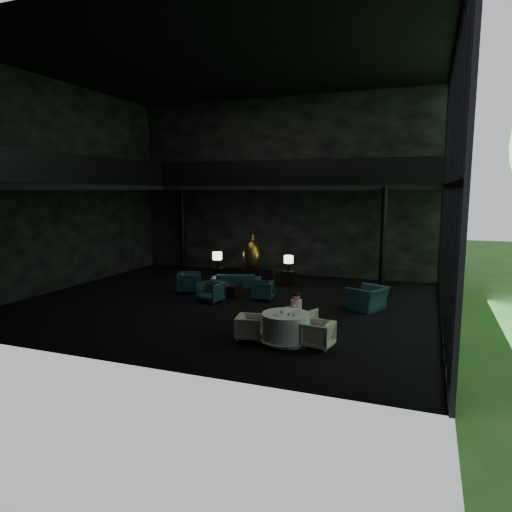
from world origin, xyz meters
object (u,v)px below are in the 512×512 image
(window_armchair, at_px, (367,293))
(sofa, at_px, (236,278))
(table_lamp_right, at_px, (289,260))
(lounge_armchair_south, at_px, (211,291))
(table_lamp_left, at_px, (217,257))
(side_table_left, at_px, (219,273))
(coffee_table, at_px, (226,289))
(bronze_urn, at_px, (252,254))
(lounge_armchair_west, at_px, (189,280))
(dining_chair_north, at_px, (299,319))
(dining_chair_east, at_px, (318,334))
(lounge_armchair_east, at_px, (263,290))
(console, at_px, (252,275))
(dining_chair_west, at_px, (250,327))
(side_table_right, at_px, (289,278))
(child, at_px, (296,304))
(dining_table, at_px, (286,329))

(window_armchair, bearing_deg, sofa, -83.42)
(table_lamp_right, xyz_separation_m, lounge_armchair_south, (-1.72, -3.68, -0.66))
(table_lamp_left, bearing_deg, side_table_left, 90.00)
(lounge_armchair_south, bearing_deg, coffee_table, 96.02)
(table_lamp_left, xyz_separation_m, coffee_table, (1.53, -2.48, -0.82))
(bronze_urn, height_order, coffee_table, bronze_urn)
(bronze_urn, relative_size, lounge_armchair_west, 1.47)
(window_armchair, distance_m, dining_chair_north, 3.42)
(dining_chair_east, bearing_deg, lounge_armchair_east, -137.00)
(console, bearing_deg, bronze_urn, 90.00)
(console, xyz_separation_m, bronze_urn, (0.00, 0.00, 0.92))
(dining_chair_north, xyz_separation_m, dining_chair_west, (-1.05, -1.00, -0.07))
(table_lamp_left, distance_m, sofa, 1.87)
(side_table_right, bearing_deg, child, -71.48)
(coffee_table, distance_m, child, 4.91)
(window_armchair, distance_m, dining_chair_east, 4.16)
(coffee_table, relative_size, dining_table, 0.68)
(bronze_urn, bearing_deg, console, -90.00)
(lounge_armchair_east, xyz_separation_m, dining_chair_east, (2.97, -4.20, -0.00))
(side_table_right, bearing_deg, window_armchair, -38.99)
(dining_chair_north, bearing_deg, lounge_armchair_east, -30.55)
(dining_chair_west, relative_size, child, 0.97)
(side_table_left, bearing_deg, console, -7.02)
(table_lamp_left, height_order, dining_chair_north, table_lamp_left)
(console, height_order, dining_chair_north, dining_chair_north)
(bronze_urn, relative_size, lounge_armchair_east, 2.05)
(side_table_left, bearing_deg, lounge_armchair_south, -68.85)
(table_lamp_left, relative_size, coffee_table, 0.72)
(bronze_urn, height_order, lounge_armchair_south, bronze_urn)
(console, relative_size, side_table_left, 3.78)
(dining_chair_west, xyz_separation_m, child, (0.93, 1.10, 0.46))
(dining_chair_north, relative_size, dining_chair_east, 1.13)
(table_lamp_right, relative_size, child, 0.97)
(window_armchair, bearing_deg, bronze_urn, -94.28)
(dining_chair_north, bearing_deg, dining_table, 107.51)
(lounge_armchair_west, relative_size, dining_table, 0.67)
(dining_chair_west, bearing_deg, lounge_armchair_east, 6.16)
(console, bearing_deg, lounge_armchair_east, -61.00)
(lounge_armchair_west, distance_m, dining_chair_north, 6.17)
(dining_table, bearing_deg, console, 117.93)
(console, height_order, sofa, sofa)
(dining_chair_north, bearing_deg, lounge_armchair_west, -7.37)
(console, xyz_separation_m, table_lamp_right, (1.60, 0.06, 0.73))
(lounge_armchair_east, bearing_deg, dining_table, 18.60)
(table_lamp_right, height_order, lounge_armchair_east, table_lamp_right)
(bronze_urn, distance_m, window_armchair, 5.84)
(lounge_armchair_west, height_order, lounge_armchair_east, lounge_armchair_west)
(child, bearing_deg, dining_table, 90.12)
(dining_table, bearing_deg, side_table_left, 126.75)
(lounge_armchair_south, bearing_deg, sofa, 101.45)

